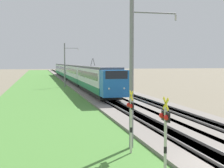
# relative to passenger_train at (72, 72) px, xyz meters

# --- Properties ---
(ballast_main) EXTENTS (240.00, 4.40, 0.30)m
(ballast_main) POSITION_rel_passenger_train_xyz_m (-10.67, 0.00, -2.23)
(ballast_main) COLOR gray
(ballast_main) RESTS_ON ground
(ballast_adjacent) EXTENTS (240.00, 4.40, 0.30)m
(ballast_adjacent) POSITION_rel_passenger_train_xyz_m (-10.67, -3.87, -2.23)
(ballast_adjacent) COLOR gray
(ballast_adjacent) RESTS_ON ground
(track_main) EXTENTS (240.00, 1.57, 0.45)m
(track_main) POSITION_rel_passenger_train_xyz_m (-10.67, 0.00, -2.22)
(track_main) COLOR #4C4238
(track_main) RESTS_ON ground
(track_adjacent) EXTENTS (240.00, 1.57, 0.45)m
(track_adjacent) POSITION_rel_passenger_train_xyz_m (-10.67, -3.87, -2.22)
(track_adjacent) COLOR #4C4238
(track_adjacent) RESTS_ON ground
(grass_verge) EXTENTS (240.00, 12.16, 0.12)m
(grass_verge) POSITION_rel_passenger_train_xyz_m (-10.67, 6.38, -2.32)
(grass_verge) COLOR #4C8438
(grass_verge) RESTS_ON ground
(passenger_train) EXTENTS (83.05, 2.89, 5.08)m
(passenger_train) POSITION_rel_passenger_train_xyz_m (0.00, 0.00, 0.00)
(passenger_train) COLOR blue
(passenger_train) RESTS_ON ground
(crossing_signal_near) EXTENTS (0.70, 0.23, 3.27)m
(crossing_signal_near) POSITION_rel_passenger_train_xyz_m (-61.30, 3.12, -0.39)
(crossing_signal_near) COLOR beige
(crossing_signal_near) RESTS_ON ground
(crossing_signal_aux) EXTENTS (0.70, 0.23, 3.18)m
(crossing_signal_aux) POSITION_rel_passenger_train_xyz_m (-57.54, 3.30, -0.45)
(crossing_signal_aux) COLOR beige
(crossing_signal_aux) RESTS_ON ground
(catenary_mast_near) EXTENTS (0.22, 2.56, 7.99)m
(catenary_mast_near) POSITION_rel_passenger_train_xyz_m (-56.59, 2.92, 1.75)
(catenary_mast_near) COLOR slate
(catenary_mast_near) RESTS_ON ground
(catenary_mast_mid) EXTENTS (0.22, 2.56, 7.95)m
(catenary_mast_mid) POSITION_rel_passenger_train_xyz_m (-15.90, 2.92, 1.73)
(catenary_mast_mid) COLOR slate
(catenary_mast_mid) RESTS_ON ground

